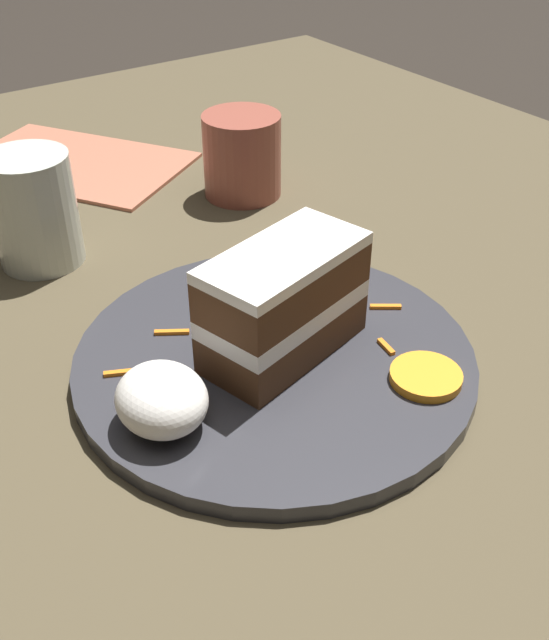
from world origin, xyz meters
The scene contains 10 objects.
ground_plane centered at (0.00, 0.00, 0.00)m, with size 6.00×6.00×0.00m, color black.
dining_table centered at (0.00, 0.00, 0.01)m, with size 1.37×1.06×0.02m, color #4C422D.
plate centered at (-0.04, 0.06, 0.03)m, with size 0.29×0.29×0.01m, color #333338.
cake_slice centered at (-0.04, 0.05, 0.08)m, with size 0.09×0.13×0.08m.
cream_dollop centered at (-0.06, 0.16, 0.06)m, with size 0.06×0.06×0.04m, color white.
orange_garnish centered at (-0.13, -0.01, 0.04)m, with size 0.05×0.05×0.01m, color orange.
carrot_shreds_scatter centered at (0.00, 0.04, 0.04)m, with size 0.14×0.23×0.00m.
drinking_glass centered at (0.21, 0.14, 0.07)m, with size 0.07×0.07×0.10m.
coffee_mug centered at (0.22, -0.08, 0.07)m, with size 0.08×0.08×0.09m.
menu_card centered at (0.39, 0.03, 0.03)m, with size 0.16×0.25×0.00m, color #B2664C.
Camera 1 is at (-0.40, 0.31, 0.37)m, focal length 42.00 mm.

